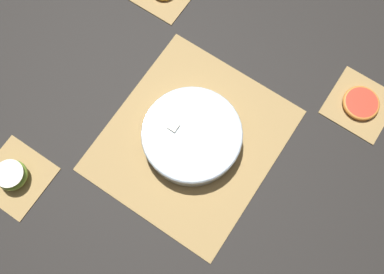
{
  "coord_description": "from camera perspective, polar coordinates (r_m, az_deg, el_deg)",
  "views": [
    {
      "loc": [
        -0.27,
        -0.18,
        1.08
      ],
      "look_at": [
        0.0,
        0.0,
        0.03
      ],
      "focal_mm": 42.0,
      "sensor_mm": 36.0,
      "label": 1
    }
  ],
  "objects": [
    {
      "name": "grapefruit_slice",
      "position": [
        1.22,
        20.68,
        4.06
      ],
      "size": [
        0.09,
        0.09,
        0.01
      ],
      "color": "red",
      "rests_on": "coaster_mat_near_right"
    },
    {
      "name": "coaster_mat_near_right",
      "position": [
        1.23,
        20.54,
        3.91
      ],
      "size": [
        0.16,
        0.16,
        0.01
      ],
      "color": "#A8844C",
      "rests_on": "ground_plane"
    },
    {
      "name": "ground_plane",
      "position": [
        1.12,
        0.0,
        -0.41
      ],
      "size": [
        6.0,
        6.0,
        0.0
      ],
      "primitive_type": "plane",
      "color": "black"
    },
    {
      "name": "coaster_mat_far_left",
      "position": [
        1.18,
        -21.49,
        -4.78
      ],
      "size": [
        0.16,
        0.16,
        0.01
      ],
      "color": "#A8844C",
      "rests_on": "ground_plane"
    },
    {
      "name": "bamboo_mat_center",
      "position": [
        1.12,
        0.0,
        -0.37
      ],
      "size": [
        0.45,
        0.4,
        0.01
      ],
      "color": "#A8844C",
      "rests_on": "ground_plane"
    },
    {
      "name": "fruit_salad_bowl",
      "position": [
        1.09,
        0.0,
        0.11
      ],
      "size": [
        0.24,
        0.24,
        0.06
      ],
      "color": "silver",
      "rests_on": "bamboo_mat_center"
    },
    {
      "name": "apple_half",
      "position": [
        1.16,
        -21.92,
        -4.51
      ],
      "size": [
        0.08,
        0.08,
        0.04
      ],
      "color": "#7FAD38",
      "rests_on": "coaster_mat_far_left"
    }
  ]
}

